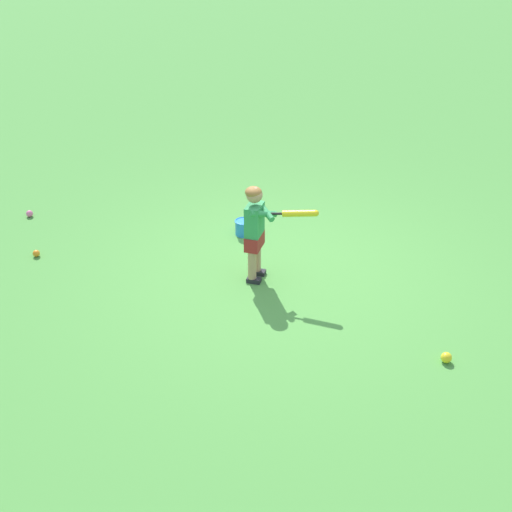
{
  "coord_description": "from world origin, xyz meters",
  "views": [
    {
      "loc": [
        0.63,
        6.36,
        3.91
      ],
      "look_at": [
        0.3,
        0.46,
        0.45
      ],
      "focal_mm": 47.25,
      "sensor_mm": 36.0,
      "label": 1
    }
  ],
  "objects_px": {
    "play_ball_behind_batter": "(36,253)",
    "toy_bucket": "(244,227)",
    "child_batter": "(257,225)",
    "play_ball_far_left": "(446,358)",
    "play_ball_near_batter": "(30,214)"
  },
  "relations": [
    {
      "from": "toy_bucket",
      "to": "play_ball_far_left",
      "type": "bearing_deg",
      "value": 124.46
    },
    {
      "from": "play_ball_near_batter",
      "to": "play_ball_far_left",
      "type": "relative_size",
      "value": 0.86
    },
    {
      "from": "play_ball_far_left",
      "to": "toy_bucket",
      "type": "relative_size",
      "value": 0.47
    },
    {
      "from": "toy_bucket",
      "to": "play_ball_near_batter",
      "type": "bearing_deg",
      "value": -12.95
    },
    {
      "from": "play_ball_behind_batter",
      "to": "toy_bucket",
      "type": "height_order",
      "value": "toy_bucket"
    },
    {
      "from": "play_ball_behind_batter",
      "to": "play_ball_far_left",
      "type": "relative_size",
      "value": 0.8
    },
    {
      "from": "play_ball_far_left",
      "to": "toy_bucket",
      "type": "xyz_separation_m",
      "value": [
        1.73,
        -2.53,
        0.05
      ]
    },
    {
      "from": "play_ball_behind_batter",
      "to": "play_ball_far_left",
      "type": "xyz_separation_m",
      "value": [
        -4.13,
        2.12,
        0.01
      ]
    },
    {
      "from": "play_ball_far_left",
      "to": "toy_bucket",
      "type": "bearing_deg",
      "value": -55.54
    },
    {
      "from": "play_ball_behind_batter",
      "to": "play_ball_far_left",
      "type": "distance_m",
      "value": 4.64
    },
    {
      "from": "play_ball_near_batter",
      "to": "play_ball_far_left",
      "type": "distance_m",
      "value": 5.45
    },
    {
      "from": "child_batter",
      "to": "play_ball_far_left",
      "type": "height_order",
      "value": "child_batter"
    },
    {
      "from": "play_ball_far_left",
      "to": "child_batter",
      "type": "bearing_deg",
      "value": -43.03
    },
    {
      "from": "play_ball_behind_batter",
      "to": "play_ball_far_left",
      "type": "bearing_deg",
      "value": 152.79
    },
    {
      "from": "child_batter",
      "to": "play_ball_behind_batter",
      "type": "xyz_separation_m",
      "value": [
        2.51,
        -0.61,
        -0.61
      ]
    }
  ]
}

